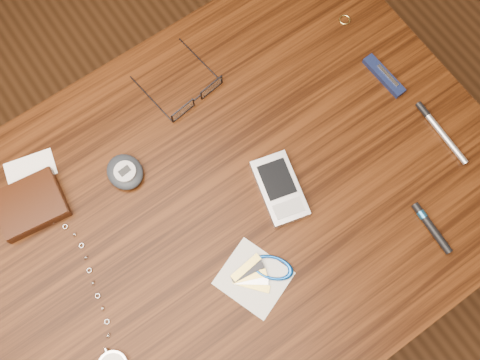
% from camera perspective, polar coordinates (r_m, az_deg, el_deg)
% --- Properties ---
extents(ground, '(3.80, 3.80, 0.00)m').
position_cam_1_polar(ground, '(1.65, -1.40, -9.53)').
color(ground, '#472814').
rests_on(ground, ground).
extents(desk, '(1.00, 0.70, 0.75)m').
position_cam_1_polar(desk, '(1.01, -2.26, -4.74)').
color(desk, '#351808').
rests_on(desk, ground).
extents(wallet_and_card, '(0.14, 0.15, 0.02)m').
position_cam_1_polar(wallet_and_card, '(0.96, -21.47, -2.37)').
color(wallet_and_card, black).
rests_on(wallet_and_card, desk).
extents(eyeglasses, '(0.13, 0.14, 0.03)m').
position_cam_1_polar(eyeglasses, '(0.97, -4.87, 8.87)').
color(eyeglasses, black).
rests_on(eyeglasses, desk).
extents(gold_ring, '(0.02, 0.02, 0.00)m').
position_cam_1_polar(gold_ring, '(1.08, 11.11, 16.42)').
color(gold_ring, '#D4B25B').
rests_on(gold_ring, desk).
extents(pocket_watch, '(0.08, 0.34, 0.01)m').
position_cam_1_polar(pocket_watch, '(0.90, -13.69, -18.01)').
color(pocket_watch, silver).
rests_on(pocket_watch, desk).
extents(pda_phone, '(0.09, 0.13, 0.02)m').
position_cam_1_polar(pda_phone, '(0.91, 4.25, -0.91)').
color(pda_phone, '#B5B4B9').
rests_on(pda_phone, desk).
extents(pedometer, '(0.07, 0.07, 0.03)m').
position_cam_1_polar(pedometer, '(0.93, -12.18, 0.85)').
color(pedometer, '#21242B').
rests_on(pedometer, desk).
extents(notepad_keys, '(0.14, 0.13, 0.01)m').
position_cam_1_polar(notepad_keys, '(0.89, 2.39, -9.83)').
color(notepad_keys, silver).
rests_on(notepad_keys, desk).
extents(pocket_knife, '(0.02, 0.10, 0.01)m').
position_cam_1_polar(pocket_knife, '(1.03, 15.11, 10.68)').
color(pocket_knife, '#131C37').
rests_on(pocket_knife, desk).
extents(silver_pen, '(0.02, 0.14, 0.01)m').
position_cam_1_polar(silver_pen, '(1.01, 20.33, 5.23)').
color(silver_pen, silver).
rests_on(silver_pen, desk).
extents(black_blue_pen, '(0.02, 0.10, 0.01)m').
position_cam_1_polar(black_blue_pen, '(0.95, 19.65, -4.67)').
color(black_blue_pen, black).
rests_on(black_blue_pen, desk).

